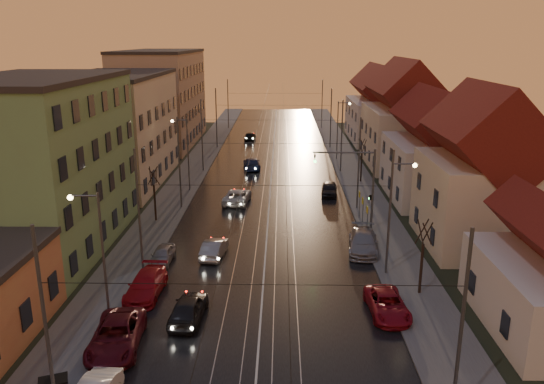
# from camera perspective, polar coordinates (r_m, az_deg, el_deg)

# --- Properties ---
(ground) EXTENTS (160.00, 160.00, 0.00)m
(ground) POSITION_cam_1_polar(r_m,az_deg,el_deg) (30.07, -1.43, -16.02)
(ground) COLOR black
(ground) RESTS_ON ground
(road) EXTENTS (16.00, 120.00, 0.04)m
(road) POSITION_cam_1_polar(r_m,az_deg,el_deg) (67.36, -0.02, 2.41)
(road) COLOR black
(road) RESTS_ON ground
(sidewalk_left) EXTENTS (4.00, 120.00, 0.15)m
(sidewalk_left) POSITION_cam_1_polar(r_m,az_deg,el_deg) (68.26, -8.45, 2.47)
(sidewalk_left) COLOR #4C4C4C
(sidewalk_left) RESTS_ON ground
(sidewalk_right) EXTENTS (4.00, 120.00, 0.15)m
(sidewalk_right) POSITION_cam_1_polar(r_m,az_deg,el_deg) (67.91, 8.45, 2.40)
(sidewalk_right) COLOR #4C4C4C
(sidewalk_right) RESTS_ON ground
(tram_rail_0) EXTENTS (0.06, 120.00, 0.03)m
(tram_rail_0) POSITION_cam_1_polar(r_m,az_deg,el_deg) (67.43, -1.89, 2.45)
(tram_rail_0) COLOR gray
(tram_rail_0) RESTS_ON road
(tram_rail_1) EXTENTS (0.06, 120.00, 0.03)m
(tram_rail_1) POSITION_cam_1_polar(r_m,az_deg,el_deg) (67.37, -0.67, 2.44)
(tram_rail_1) COLOR gray
(tram_rail_1) RESTS_ON road
(tram_rail_2) EXTENTS (0.06, 120.00, 0.03)m
(tram_rail_2) POSITION_cam_1_polar(r_m,az_deg,el_deg) (67.34, 0.64, 2.44)
(tram_rail_2) COLOR gray
(tram_rail_2) RESTS_ON road
(tram_rail_3) EXTENTS (0.06, 120.00, 0.03)m
(tram_rail_3) POSITION_cam_1_polar(r_m,az_deg,el_deg) (67.35, 1.85, 2.43)
(tram_rail_3) COLOR gray
(tram_rail_3) RESTS_ON road
(apartment_left_1) EXTENTS (10.00, 18.00, 13.00)m
(apartment_left_1) POSITION_cam_1_polar(r_m,az_deg,el_deg) (44.65, -23.76, 2.46)
(apartment_left_1) COLOR #6A9B62
(apartment_left_1) RESTS_ON ground
(apartment_left_2) EXTENTS (10.00, 20.00, 12.00)m
(apartment_left_2) POSITION_cam_1_polar(r_m,az_deg,el_deg) (63.09, -16.33, 6.37)
(apartment_left_2) COLOR beige
(apartment_left_2) RESTS_ON ground
(apartment_left_3) EXTENTS (10.00, 24.00, 14.00)m
(apartment_left_3) POSITION_cam_1_polar(r_m,az_deg,el_deg) (85.96, -11.72, 9.80)
(apartment_left_3) COLOR #9F8566
(apartment_left_3) RESTS_ON ground
(house_right_1) EXTENTS (8.67, 10.20, 10.80)m
(house_right_1) POSITION_cam_1_polar(r_m,az_deg,el_deg) (44.68, 21.73, 1.31)
(house_right_1) COLOR beige
(house_right_1) RESTS_ON ground
(house_right_2) EXTENTS (9.18, 12.24, 9.20)m
(house_right_2) POSITION_cam_1_polar(r_m,az_deg,el_deg) (56.87, 17.19, 3.89)
(house_right_2) COLOR silver
(house_right_2) RESTS_ON ground
(house_right_3) EXTENTS (9.18, 14.28, 11.50)m
(house_right_3) POSITION_cam_1_polar(r_m,az_deg,el_deg) (70.97, 14.00, 7.40)
(house_right_3) COLOR beige
(house_right_3) RESTS_ON ground
(house_right_4) EXTENTS (9.18, 16.32, 10.00)m
(house_right_4) POSITION_cam_1_polar(r_m,az_deg,el_deg) (88.55, 11.43, 8.71)
(house_right_4) COLOR silver
(house_right_4) RESTS_ON ground
(catenary_pole_l_0) EXTENTS (0.16, 0.16, 9.00)m
(catenary_pole_l_0) POSITION_cam_1_polar(r_m,az_deg,el_deg) (24.60, -23.17, -13.17)
(catenary_pole_l_0) COLOR #595B60
(catenary_pole_l_0) RESTS_ON ground
(catenary_pole_r_0) EXTENTS (0.16, 0.16, 9.00)m
(catenary_pole_r_0) POSITION_cam_1_polar(r_m,az_deg,el_deg) (23.77, 19.68, -13.84)
(catenary_pole_r_0) COLOR #595B60
(catenary_pole_r_0) RESTS_ON ground
(catenary_pole_l_1) EXTENTS (0.16, 0.16, 9.00)m
(catenary_pole_l_1) POSITION_cam_1_polar(r_m,az_deg,el_deg) (37.59, -14.12, -2.19)
(catenary_pole_l_1) COLOR #595B60
(catenary_pole_l_1) RESTS_ON ground
(catenary_pole_r_1) EXTENTS (0.16, 0.16, 9.00)m
(catenary_pole_r_1) POSITION_cam_1_polar(r_m,az_deg,el_deg) (37.05, 12.53, -2.35)
(catenary_pole_r_1) COLOR #595B60
(catenary_pole_r_1) RESTS_ON ground
(catenary_pole_l_2) EXTENTS (0.16, 0.16, 9.00)m
(catenary_pole_l_2) POSITION_cam_1_polar(r_m,az_deg,el_deg) (51.68, -9.93, 3.03)
(catenary_pole_l_2) COLOR #595B60
(catenary_pole_l_2) RESTS_ON ground
(catenary_pole_r_2) EXTENTS (0.16, 0.16, 9.00)m
(catenary_pole_r_2) POSITION_cam_1_polar(r_m,az_deg,el_deg) (51.29, 9.32, 2.96)
(catenary_pole_r_2) COLOR #595B60
(catenary_pole_r_2) RESTS_ON ground
(catenary_pole_l_3) EXTENTS (0.16, 0.16, 9.00)m
(catenary_pole_l_3) POSITION_cam_1_polar(r_m,az_deg,el_deg) (66.17, -7.54, 5.99)
(catenary_pole_l_3) COLOR #595B60
(catenary_pole_l_3) RESTS_ON ground
(catenary_pole_r_3) EXTENTS (0.16, 0.16, 9.00)m
(catenary_pole_r_3) POSITION_cam_1_polar(r_m,az_deg,el_deg) (65.87, 7.51, 5.94)
(catenary_pole_r_3) COLOR #595B60
(catenary_pole_r_3) RESTS_ON ground
(catenary_pole_l_4) EXTENTS (0.16, 0.16, 9.00)m
(catenary_pole_l_4) POSITION_cam_1_polar(r_m,az_deg,el_deg) (80.85, -6.00, 7.87)
(catenary_pole_l_4) COLOR #595B60
(catenary_pole_l_4) RESTS_ON ground
(catenary_pole_r_4) EXTENTS (0.16, 0.16, 9.00)m
(catenary_pole_r_4) POSITION_cam_1_polar(r_m,az_deg,el_deg) (80.60, 6.34, 7.83)
(catenary_pole_r_4) COLOR #595B60
(catenary_pole_r_4) RESTS_ON ground
(catenary_pole_l_5) EXTENTS (0.16, 0.16, 9.00)m
(catenary_pole_l_5) POSITION_cam_1_polar(r_m,az_deg,el_deg) (98.59, -4.75, 9.38)
(catenary_pole_l_5) COLOR #595B60
(catenary_pole_l_5) RESTS_ON ground
(catenary_pole_r_5) EXTENTS (0.16, 0.16, 9.00)m
(catenary_pole_r_5) POSITION_cam_1_polar(r_m,az_deg,el_deg) (98.39, 5.40, 9.35)
(catenary_pole_r_5) COLOR #595B60
(catenary_pole_r_5) RESTS_ON ground
(street_lamp_0) EXTENTS (1.75, 0.32, 8.00)m
(street_lamp_0) POSITION_cam_1_polar(r_m,az_deg,el_deg) (31.33, -18.30, -5.51)
(street_lamp_0) COLOR #595B60
(street_lamp_0) RESTS_ON ground
(street_lamp_1) EXTENTS (1.75, 0.32, 8.00)m
(street_lamp_1) POSITION_cam_1_polar(r_m,az_deg,el_deg) (37.97, 13.03, -1.32)
(street_lamp_1) COLOR #595B60
(street_lamp_1) RESTS_ON ground
(street_lamp_2) EXTENTS (1.75, 0.32, 8.00)m
(street_lamp_2) POSITION_cam_1_polar(r_m,az_deg,el_deg) (57.46, -9.35, 4.77)
(street_lamp_2) COLOR #595B60
(street_lamp_2) RESTS_ON ground
(street_lamp_3) EXTENTS (1.75, 0.32, 8.00)m
(street_lamp_3) POSITION_cam_1_polar(r_m,az_deg,el_deg) (72.72, 7.31, 7.21)
(street_lamp_3) COLOR #595B60
(street_lamp_3) RESTS_ON ground
(traffic_light_mast) EXTENTS (5.30, 0.32, 7.20)m
(traffic_light_mast) POSITION_cam_1_polar(r_m,az_deg,el_deg) (45.41, 9.62, 1.36)
(traffic_light_mast) COLOR #595B60
(traffic_light_mast) RESTS_ON ground
(bare_tree_0) EXTENTS (1.09, 1.09, 5.11)m
(bare_tree_0) POSITION_cam_1_polar(r_m,az_deg,el_deg) (48.74, -12.52, -0.36)
(bare_tree_0) COLOR black
(bare_tree_0) RESTS_ON ground
(bare_tree_1) EXTENTS (1.09, 1.09, 5.11)m
(bare_tree_1) POSITION_cam_1_polar(r_m,az_deg,el_deg) (35.38, 15.83, -6.97)
(bare_tree_1) COLOR black
(bare_tree_1) RESTS_ON ground
(bare_tree_2) EXTENTS (1.09, 1.09, 5.11)m
(bare_tree_2) POSITION_cam_1_polar(r_m,az_deg,el_deg) (61.64, 9.61, 3.24)
(bare_tree_2) COLOR black
(bare_tree_2) RESTS_ON ground
(driving_car_0) EXTENTS (2.06, 4.50, 1.50)m
(driving_car_0) POSITION_cam_1_polar(r_m,az_deg,el_deg) (32.32, -8.98, -12.25)
(driving_car_0) COLOR black
(driving_car_0) RESTS_ON ground
(driving_car_1) EXTENTS (1.87, 4.23, 1.35)m
(driving_car_1) POSITION_cam_1_polar(r_m,az_deg,el_deg) (40.80, -6.24, -6.03)
(driving_car_1) COLOR gray
(driving_car_1) RESTS_ON ground
(driving_car_2) EXTENTS (2.85, 5.29, 1.41)m
(driving_car_2) POSITION_cam_1_polar(r_m,az_deg,el_deg) (53.66, -3.77, -0.46)
(driving_car_2) COLOR #B2B2B2
(driving_car_2) RESTS_ON ground
(driving_car_3) EXTENTS (2.53, 5.22, 1.46)m
(driving_car_3) POSITION_cam_1_polar(r_m,az_deg,el_deg) (67.68, -2.18, 3.09)
(driving_car_3) COLOR #162044
(driving_car_3) RESTS_ON ground
(driving_car_4) EXTENTS (1.94, 4.04, 1.33)m
(driving_car_4) POSITION_cam_1_polar(r_m,az_deg,el_deg) (87.54, -2.38, 6.03)
(driving_car_4) COLOR black
(driving_car_4) RESTS_ON ground
(parked_left_1) EXTENTS (2.96, 5.63, 1.51)m
(parked_left_1) POSITION_cam_1_polar(r_m,az_deg,el_deg) (30.49, -16.40, -14.59)
(parked_left_1) COLOR #4F0D17
(parked_left_1) RESTS_ON ground
(parked_left_2) EXTENTS (2.18, 5.03, 1.44)m
(parked_left_2) POSITION_cam_1_polar(r_m,az_deg,el_deg) (35.68, -13.39, -9.70)
(parked_left_2) COLOR #A9101A
(parked_left_2) RESTS_ON ground
(parked_left_3) EXTENTS (1.58, 3.65, 1.22)m
(parked_left_3) POSITION_cam_1_polar(r_m,az_deg,el_deg) (40.34, -11.71, -6.65)
(parked_left_3) COLOR gray
(parked_left_3) RESTS_ON ground
(parked_right_0) EXTENTS (2.38, 4.78, 1.30)m
(parked_right_0) POSITION_cam_1_polar(r_m,az_deg,el_deg) (33.30, 12.28, -11.72)
(parked_right_0) COLOR maroon
(parked_right_0) RESTS_ON ground
(parked_right_1) EXTENTS (2.87, 5.60, 1.56)m
(parked_right_1) POSITION_cam_1_polar(r_m,az_deg,el_deg) (42.10, 9.76, -5.31)
(parked_right_1) COLOR #95959A
(parked_right_1) RESTS_ON ground
(parked_right_2) EXTENTS (2.00, 4.17, 1.38)m
(parked_right_2) POSITION_cam_1_polar(r_m,az_deg,el_deg) (56.59, 6.17, 0.34)
(parked_right_2) COLOR black
(parked_right_2) RESTS_ON ground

